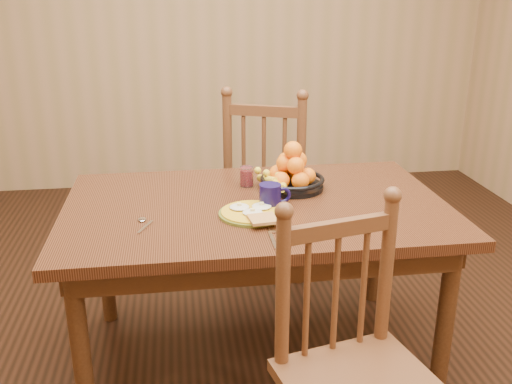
{
  "coord_description": "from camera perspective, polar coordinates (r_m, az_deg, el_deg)",
  "views": [
    {
      "loc": [
        -0.32,
        -2.22,
        1.62
      ],
      "look_at": [
        0.0,
        0.0,
        0.8
      ],
      "focal_mm": 40.0,
      "sensor_mm": 36.0,
      "label": 1
    }
  ],
  "objects": [
    {
      "name": "room",
      "position": [
        2.25,
        0.0,
        13.25
      ],
      "size": [
        4.52,
        5.02,
        2.72
      ],
      "color": "black",
      "rests_on": "ground"
    },
    {
      "name": "dining_table",
      "position": [
        2.43,
        0.0,
        -2.99
      ],
      "size": [
        1.6,
        1.0,
        0.75
      ],
      "color": "black",
      "rests_on": "ground"
    },
    {
      "name": "chair_far",
      "position": [
        3.29,
        1.4,
        0.7
      ],
      "size": [
        0.63,
        0.62,
        1.09
      ],
      "rotation": [
        0.0,
        0.0,
        2.77
      ],
      "color": "#4A2A16",
      "rests_on": "ground"
    },
    {
      "name": "chair_near",
      "position": [
        1.87,
        9.99,
        -17.55
      ],
      "size": [
        0.54,
        0.52,
        1.0
      ],
      "rotation": [
        0.0,
        0.0,
        0.23
      ],
      "color": "#4A2A16",
      "rests_on": "ground"
    },
    {
      "name": "breakfast_plate",
      "position": [
        2.27,
        -0.38,
        -2.08
      ],
      "size": [
        0.26,
        0.29,
        0.04
      ],
      "color": "#59601E",
      "rests_on": "dining_table"
    },
    {
      "name": "fork",
      "position": [
        2.08,
        1.66,
        -4.46
      ],
      "size": [
        0.03,
        0.18,
        0.0
      ],
      "rotation": [
        0.0,
        0.0,
        0.0
      ],
      "color": "silver",
      "rests_on": "dining_table"
    },
    {
      "name": "spoon",
      "position": [
        2.24,
        -11.22,
        -2.95
      ],
      "size": [
        0.06,
        0.15,
        0.01
      ],
      "rotation": [
        0.0,
        0.0,
        -0.41
      ],
      "color": "silver",
      "rests_on": "dining_table"
    },
    {
      "name": "coffee_mug",
      "position": [
        2.34,
        1.53,
        -0.37
      ],
      "size": [
        0.13,
        0.09,
        0.1
      ],
      "color": "#0F0A38",
      "rests_on": "dining_table"
    },
    {
      "name": "juice_glass",
      "position": [
        2.59,
        -0.94,
        1.51
      ],
      "size": [
        0.06,
        0.06,
        0.09
      ],
      "color": "silver",
      "rests_on": "dining_table"
    },
    {
      "name": "fruit_bowl",
      "position": [
        2.55,
        3.5,
        1.74
      ],
      "size": [
        0.32,
        0.32,
        0.22
      ],
      "color": "black",
      "rests_on": "dining_table"
    }
  ]
}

